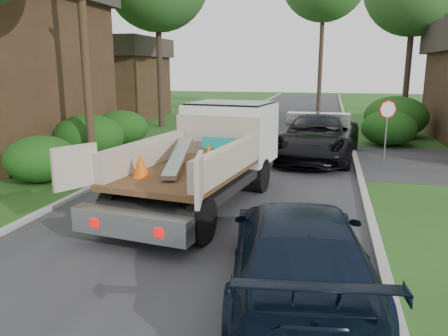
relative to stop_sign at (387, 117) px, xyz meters
name	(u,v)px	position (x,y,z in m)	size (l,w,h in m)	color
ground	(194,228)	(-5.20, -9.00, -1.78)	(120.00, 120.00, 0.00)	#1F4614
road	(260,151)	(-5.20, 1.00, -1.77)	(8.00, 90.00, 0.02)	#28282B
curb_left	(174,146)	(-9.30, 1.00, -1.72)	(0.20, 90.00, 0.12)	#9E9E99
curb_right	(354,154)	(-1.10, 1.00, -1.72)	(0.20, 90.00, 0.12)	#9E9E99
stop_sign	(387,117)	(0.00, 0.00, 0.00)	(0.71, 0.32, 2.48)	slate
utility_pole	(83,24)	(-10.68, -4.02, 3.40)	(2.42, 1.25, 10.00)	#382619
house_left_far	(111,76)	(-18.70, 13.00, 1.27)	(7.56, 7.56, 6.00)	#372616
hedge_left_a	(41,159)	(-11.40, -6.00, -1.01)	(2.34, 2.34, 1.53)	#13440F
hedge_left_b	(88,137)	(-11.70, -2.50, -0.84)	(2.86, 2.86, 1.87)	#13440F
hedge_left_c	(121,128)	(-12.00, 1.00, -0.93)	(2.60, 2.60, 1.70)	#13440F
hedge_right_a	(389,128)	(0.60, 4.00, -0.93)	(2.60, 2.60, 1.70)	#13440F
hedge_right_b	(396,117)	(1.30, 7.00, -0.67)	(3.38, 3.38, 2.21)	#13440F
flatbed_truck	(215,148)	(-5.38, -6.35, -0.33)	(3.83, 7.34, 2.66)	black
black_pickup	(317,137)	(-2.67, -0.07, -0.87)	(3.01, 6.54, 1.82)	black
navy_suv	(299,250)	(-2.60, -11.50, -1.00)	(2.19, 5.38, 1.56)	black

